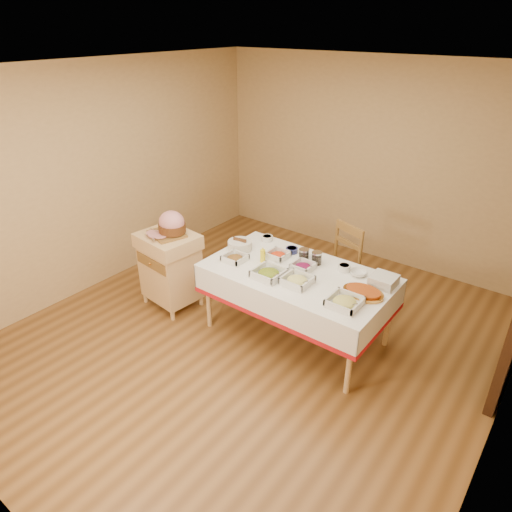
{
  "coord_description": "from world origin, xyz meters",
  "views": [
    {
      "loc": [
        2.33,
        -3.02,
        2.96
      ],
      "look_at": [
        -0.13,
        0.2,
        0.84
      ],
      "focal_mm": 32.0,
      "sensor_mm": 36.0,
      "label": 1
    }
  ],
  "objects_px": {
    "plate_stack": "(384,281)",
    "brass_platter": "(363,292)",
    "ham_on_board": "(171,225)",
    "mustard_bottle": "(263,255)",
    "bread_basket": "(240,245)",
    "dining_chair": "(336,268)",
    "dining_table": "(297,286)",
    "butcher_cart": "(170,266)",
    "preserve_jar_right": "(317,259)",
    "preserve_jar_left": "(304,256)"
  },
  "relations": [
    {
      "from": "ham_on_board",
      "to": "preserve_jar_right",
      "type": "distance_m",
      "value": 1.59
    },
    {
      "from": "bread_basket",
      "to": "plate_stack",
      "type": "relative_size",
      "value": 1.14
    },
    {
      "from": "plate_stack",
      "to": "dining_chair",
      "type": "bearing_deg",
      "value": 147.47
    },
    {
      "from": "dining_table",
      "to": "mustard_bottle",
      "type": "xyz_separation_m",
      "value": [
        -0.4,
        -0.04,
        0.24
      ]
    },
    {
      "from": "bread_basket",
      "to": "ham_on_board",
      "type": "bearing_deg",
      "value": -150.67
    },
    {
      "from": "ham_on_board",
      "to": "mustard_bottle",
      "type": "distance_m",
      "value": 1.07
    },
    {
      "from": "butcher_cart",
      "to": "dining_chair",
      "type": "distance_m",
      "value": 1.86
    },
    {
      "from": "dining_table",
      "to": "brass_platter",
      "type": "bearing_deg",
      "value": 0.65
    },
    {
      "from": "ham_on_board",
      "to": "preserve_jar_right",
      "type": "relative_size",
      "value": 3.1
    },
    {
      "from": "bread_basket",
      "to": "dining_chair",
      "type": "bearing_deg",
      "value": 39.53
    },
    {
      "from": "butcher_cart",
      "to": "bread_basket",
      "type": "relative_size",
      "value": 3.38
    },
    {
      "from": "dining_table",
      "to": "ham_on_board",
      "type": "xyz_separation_m",
      "value": [
        -1.42,
        -0.32,
        0.39
      ]
    },
    {
      "from": "bread_basket",
      "to": "brass_platter",
      "type": "relative_size",
      "value": 0.68
    },
    {
      "from": "dining_table",
      "to": "bread_basket",
      "type": "relative_size",
      "value": 7.03
    },
    {
      "from": "mustard_bottle",
      "to": "bread_basket",
      "type": "distance_m",
      "value": 0.38
    },
    {
      "from": "butcher_cart",
      "to": "dining_chair",
      "type": "relative_size",
      "value": 0.89
    },
    {
      "from": "ham_on_board",
      "to": "preserve_jar_left",
      "type": "height_order",
      "value": "ham_on_board"
    },
    {
      "from": "preserve_jar_right",
      "to": "plate_stack",
      "type": "bearing_deg",
      "value": 1.6
    },
    {
      "from": "dining_table",
      "to": "ham_on_board",
      "type": "bearing_deg",
      "value": -167.31
    },
    {
      "from": "mustard_bottle",
      "to": "butcher_cart",
      "type": "bearing_deg",
      "value": -163.58
    },
    {
      "from": "plate_stack",
      "to": "brass_platter",
      "type": "xyz_separation_m",
      "value": [
        -0.08,
        -0.27,
        -0.03
      ]
    },
    {
      "from": "dining_table",
      "to": "plate_stack",
      "type": "xyz_separation_m",
      "value": [
        0.77,
        0.27,
        0.21
      ]
    },
    {
      "from": "bread_basket",
      "to": "dining_table",
      "type": "bearing_deg",
      "value": -3.53
    },
    {
      "from": "dining_table",
      "to": "plate_stack",
      "type": "height_order",
      "value": "plate_stack"
    },
    {
      "from": "dining_table",
      "to": "butcher_cart",
      "type": "bearing_deg",
      "value": -166.44
    },
    {
      "from": "butcher_cart",
      "to": "dining_table",
      "type": "bearing_deg",
      "value": 13.56
    },
    {
      "from": "bread_basket",
      "to": "brass_platter",
      "type": "height_order",
      "value": "bread_basket"
    },
    {
      "from": "ham_on_board",
      "to": "plate_stack",
      "type": "bearing_deg",
      "value": 15.18
    },
    {
      "from": "dining_table",
      "to": "butcher_cart",
      "type": "distance_m",
      "value": 1.5
    },
    {
      "from": "ham_on_board",
      "to": "brass_platter",
      "type": "xyz_separation_m",
      "value": [
        2.11,
        0.33,
        -0.21
      ]
    },
    {
      "from": "plate_stack",
      "to": "brass_platter",
      "type": "height_order",
      "value": "plate_stack"
    },
    {
      "from": "butcher_cart",
      "to": "mustard_bottle",
      "type": "xyz_separation_m",
      "value": [
        1.06,
        0.31,
        0.34
      ]
    },
    {
      "from": "butcher_cart",
      "to": "plate_stack",
      "type": "bearing_deg",
      "value": 15.69
    },
    {
      "from": "butcher_cart",
      "to": "preserve_jar_left",
      "type": "distance_m",
      "value": 1.53
    },
    {
      "from": "butcher_cart",
      "to": "ham_on_board",
      "type": "relative_size",
      "value": 2.13
    },
    {
      "from": "preserve_jar_left",
      "to": "bread_basket",
      "type": "distance_m",
      "value": 0.71
    },
    {
      "from": "dining_chair",
      "to": "ham_on_board",
      "type": "height_order",
      "value": "ham_on_board"
    },
    {
      "from": "preserve_jar_right",
      "to": "dining_chair",
      "type": "bearing_deg",
      "value": 90.55
    },
    {
      "from": "plate_stack",
      "to": "mustard_bottle",
      "type": "bearing_deg",
      "value": -164.98
    },
    {
      "from": "preserve_jar_right",
      "to": "plate_stack",
      "type": "relative_size",
      "value": 0.58
    },
    {
      "from": "dining_table",
      "to": "plate_stack",
      "type": "bearing_deg",
      "value": 19.62
    },
    {
      "from": "preserve_jar_left",
      "to": "mustard_bottle",
      "type": "distance_m",
      "value": 0.42
    },
    {
      "from": "mustard_bottle",
      "to": "brass_platter",
      "type": "distance_m",
      "value": 1.09
    },
    {
      "from": "dining_chair",
      "to": "preserve_jar_right",
      "type": "height_order",
      "value": "dining_chair"
    },
    {
      "from": "ham_on_board",
      "to": "preserve_jar_right",
      "type": "height_order",
      "value": "ham_on_board"
    },
    {
      "from": "dining_table",
      "to": "dining_chair",
      "type": "xyz_separation_m",
      "value": [
        0.06,
        0.72,
        -0.09
      ]
    },
    {
      "from": "dining_chair",
      "to": "bread_basket",
      "type": "relative_size",
      "value": 3.81
    },
    {
      "from": "preserve_jar_right",
      "to": "brass_platter",
      "type": "height_order",
      "value": "preserve_jar_right"
    },
    {
      "from": "bread_basket",
      "to": "plate_stack",
      "type": "bearing_deg",
      "value": 8.4
    },
    {
      "from": "preserve_jar_right",
      "to": "mustard_bottle",
      "type": "xyz_separation_m",
      "value": [
        -0.46,
        -0.29,
        0.01
      ]
    }
  ]
}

